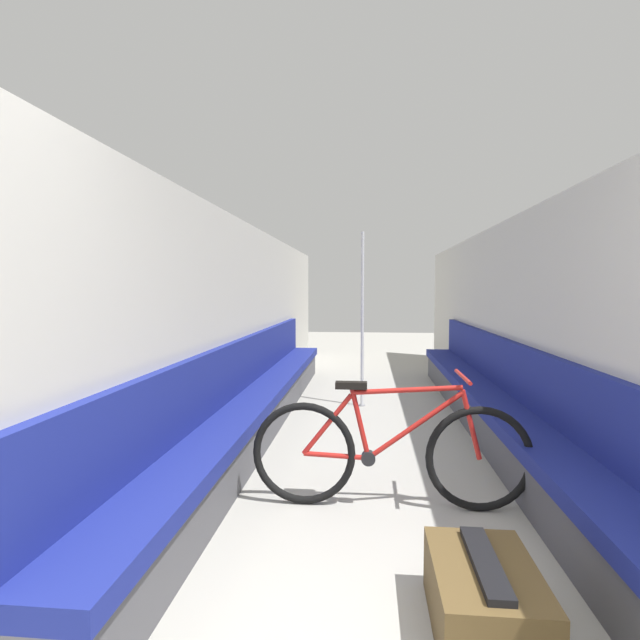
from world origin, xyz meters
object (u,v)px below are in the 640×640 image
at_px(grab_pole_near, 362,322).
at_px(luggage_bag, 484,599).
at_px(bench_seat_row_right, 494,406).
at_px(bench_seat_row_left, 257,401).
at_px(bicycle, 390,452).

relative_size(grab_pole_near, luggage_bag, 3.25).
xyz_separation_m(bench_seat_row_right, grab_pole_near, (-1.25, 1.15, 0.70)).
bearing_deg(luggage_bag, bench_seat_row_left, 119.38).
height_order(grab_pole_near, luggage_bag, grab_pole_near).
distance_m(bench_seat_row_right, bicycle, 1.92).
height_order(bicycle, grab_pole_near, grab_pole_near).
distance_m(bench_seat_row_left, luggage_bag, 3.15).
distance_m(grab_pole_near, luggage_bag, 4.02).
relative_size(bench_seat_row_left, luggage_bag, 10.63).
bearing_deg(grab_pole_near, luggage_bag, -82.12).
relative_size(bench_seat_row_left, bench_seat_row_right, 1.00).
bearing_deg(bench_seat_row_right, bicycle, -122.83).
relative_size(bench_seat_row_left, grab_pole_near, 3.27).
height_order(bench_seat_row_left, grab_pole_near, grab_pole_near).
relative_size(bicycle, grab_pole_near, 0.86).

